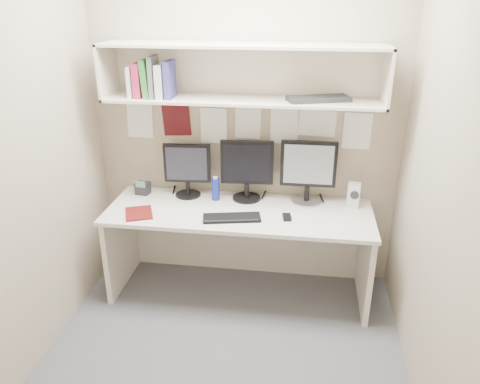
# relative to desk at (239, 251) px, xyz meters

# --- Properties ---
(floor) EXTENTS (2.40, 2.00, 0.01)m
(floor) POSITION_rel_desk_xyz_m (0.00, -0.65, -0.37)
(floor) COLOR #4C4C51
(floor) RESTS_ON ground
(wall_back) EXTENTS (2.40, 0.02, 2.60)m
(wall_back) POSITION_rel_desk_xyz_m (0.00, 0.35, 0.93)
(wall_back) COLOR gray
(wall_back) RESTS_ON ground
(wall_front) EXTENTS (2.40, 0.02, 2.60)m
(wall_front) POSITION_rel_desk_xyz_m (0.00, -1.65, 0.93)
(wall_front) COLOR gray
(wall_front) RESTS_ON ground
(wall_left) EXTENTS (0.02, 2.00, 2.60)m
(wall_left) POSITION_rel_desk_xyz_m (-1.20, -0.65, 0.93)
(wall_left) COLOR gray
(wall_left) RESTS_ON ground
(wall_right) EXTENTS (0.02, 2.00, 2.60)m
(wall_right) POSITION_rel_desk_xyz_m (1.20, -0.65, 0.93)
(wall_right) COLOR gray
(wall_right) RESTS_ON ground
(desk) EXTENTS (2.00, 0.70, 0.73)m
(desk) POSITION_rel_desk_xyz_m (0.00, 0.00, 0.00)
(desk) COLOR beige
(desk) RESTS_ON floor
(overhead_hutch) EXTENTS (2.00, 0.38, 0.40)m
(overhead_hutch) POSITION_rel_desk_xyz_m (0.00, 0.21, 1.35)
(overhead_hutch) COLOR beige
(overhead_hutch) RESTS_ON wall_back
(pinned_papers) EXTENTS (1.92, 0.01, 0.48)m
(pinned_papers) POSITION_rel_desk_xyz_m (0.00, 0.34, 0.88)
(pinned_papers) COLOR white
(pinned_papers) RESTS_ON wall_back
(monitor_left) EXTENTS (0.37, 0.20, 0.43)m
(monitor_left) POSITION_rel_desk_xyz_m (-0.45, 0.22, 0.60)
(monitor_left) COLOR black
(monitor_left) RESTS_ON desk
(monitor_center) EXTENTS (0.41, 0.23, 0.48)m
(monitor_center) POSITION_rel_desk_xyz_m (0.03, 0.22, 0.62)
(monitor_center) COLOR black
(monitor_center) RESTS_ON desk
(monitor_right) EXTENTS (0.43, 0.23, 0.50)m
(monitor_right) POSITION_rel_desk_xyz_m (0.50, 0.22, 0.63)
(monitor_right) COLOR #A5A5AA
(monitor_right) RESTS_ON desk
(keyboard) EXTENTS (0.44, 0.23, 0.02)m
(keyboard) POSITION_rel_desk_xyz_m (-0.03, -0.16, 0.37)
(keyboard) COLOR black
(keyboard) RESTS_ON desk
(mouse) EXTENTS (0.07, 0.10, 0.03)m
(mouse) POSITION_rel_desk_xyz_m (0.36, -0.11, 0.38)
(mouse) COLOR black
(mouse) RESTS_ON desk
(speaker) EXTENTS (0.11, 0.11, 0.19)m
(speaker) POSITION_rel_desk_xyz_m (0.86, 0.19, 0.46)
(speaker) COLOR silver
(speaker) RESTS_ON desk
(blue_bottle) EXTENTS (0.06, 0.06, 0.19)m
(blue_bottle) POSITION_rel_desk_xyz_m (-0.21, 0.16, 0.46)
(blue_bottle) COLOR navy
(blue_bottle) RESTS_ON desk
(maroon_notebook) EXTENTS (0.27, 0.29, 0.01)m
(maroon_notebook) POSITION_rel_desk_xyz_m (-0.73, -0.18, 0.37)
(maroon_notebook) COLOR #52100E
(maroon_notebook) RESTS_ON desk
(desk_phone) EXTENTS (0.12, 0.11, 0.13)m
(desk_phone) POSITION_rel_desk_xyz_m (-0.82, 0.19, 0.41)
(desk_phone) COLOR black
(desk_phone) RESTS_ON desk
(book_stack) EXTENTS (0.32, 0.18, 0.29)m
(book_stack) POSITION_rel_desk_xyz_m (-0.65, 0.11, 1.30)
(book_stack) COLOR beige
(book_stack) RESTS_ON overhead_hutch
(hutch_tray) EXTENTS (0.47, 0.30, 0.03)m
(hutch_tray) POSITION_rel_desk_xyz_m (0.54, 0.15, 1.19)
(hutch_tray) COLOR black
(hutch_tray) RESTS_ON overhead_hutch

